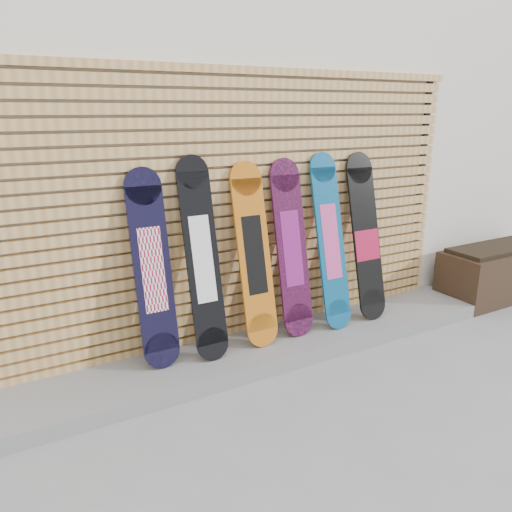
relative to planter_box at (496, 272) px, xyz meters
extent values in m
plane|color=gray|center=(-2.71, -0.60, -0.29)|extent=(80.00, 80.00, 0.00)
cube|color=silver|center=(-2.21, 2.90, 1.51)|extent=(12.00, 5.00, 3.60)
cube|color=slate|center=(-2.86, 0.08, -0.23)|extent=(4.60, 0.70, 0.12)
cube|color=tan|center=(-2.86, 0.37, -0.15)|extent=(4.20, 0.05, 0.08)
cube|color=tan|center=(-2.86, 0.37, -0.05)|extent=(4.20, 0.05, 0.08)
cube|color=tan|center=(-2.86, 0.37, 0.04)|extent=(4.20, 0.05, 0.07)
cube|color=tan|center=(-2.86, 0.37, 0.14)|extent=(4.20, 0.05, 0.07)
cube|color=tan|center=(-2.86, 0.37, 0.24)|extent=(4.20, 0.05, 0.07)
cube|color=tan|center=(-2.86, 0.37, 0.33)|extent=(4.20, 0.05, 0.07)
cube|color=tan|center=(-2.86, 0.37, 0.43)|extent=(4.20, 0.05, 0.07)
cube|color=tan|center=(-2.86, 0.37, 0.53)|extent=(4.20, 0.05, 0.07)
cube|color=tan|center=(-2.86, 0.37, 0.63)|extent=(4.20, 0.05, 0.07)
cube|color=tan|center=(-2.86, 0.37, 0.72)|extent=(4.20, 0.05, 0.08)
cube|color=tan|center=(-2.86, 0.37, 0.82)|extent=(4.20, 0.05, 0.08)
cube|color=tan|center=(-2.86, 0.37, 0.92)|extent=(4.20, 0.05, 0.08)
cube|color=tan|center=(-2.86, 0.37, 1.01)|extent=(4.20, 0.05, 0.08)
cube|color=tan|center=(-2.86, 0.37, 1.11)|extent=(4.20, 0.05, 0.08)
cube|color=tan|center=(-2.86, 0.37, 1.21)|extent=(4.20, 0.05, 0.08)
cube|color=tan|center=(-2.86, 0.37, 1.30)|extent=(4.20, 0.05, 0.08)
cube|color=tan|center=(-2.86, 0.37, 1.40)|extent=(4.20, 0.05, 0.08)
cube|color=tan|center=(-2.86, 0.37, 1.50)|extent=(4.20, 0.05, 0.08)
cube|color=tan|center=(-2.86, 0.37, 1.60)|extent=(4.20, 0.05, 0.08)
cube|color=tan|center=(-2.86, 0.37, 1.69)|extent=(4.20, 0.05, 0.08)
cube|color=tan|center=(-2.86, 0.37, 1.79)|extent=(4.20, 0.05, 0.08)
cube|color=tan|center=(-2.86, 0.37, 1.89)|extent=(4.20, 0.05, 0.08)
cube|color=black|center=(-0.84, 0.40, 0.83)|extent=(0.06, 0.04, 2.23)
cube|color=tan|center=(-2.86, 0.37, 1.98)|extent=(4.26, 0.07, 0.06)
cube|color=black|center=(0.00, 0.00, -0.02)|extent=(1.30, 0.54, 0.54)
cube|color=black|center=(0.00, 0.00, 0.28)|extent=(1.20, 0.43, 0.04)
cube|color=black|center=(-3.73, 0.20, 0.57)|extent=(0.28, 0.24, 1.20)
cylinder|color=black|center=(-3.73, 0.09, -0.03)|extent=(0.28, 0.07, 0.28)
cylinder|color=black|center=(-3.73, 0.31, 1.16)|extent=(0.28, 0.07, 0.28)
cube|color=white|center=(-3.73, 0.20, 0.57)|extent=(0.17, 0.14, 0.62)
cube|color=black|center=(-3.35, 0.16, 0.60)|extent=(0.26, 0.31, 1.29)
cylinder|color=black|center=(-3.35, 0.02, -0.04)|extent=(0.26, 0.08, 0.26)
cylinder|color=black|center=(-3.35, 0.31, 1.24)|extent=(0.26, 0.08, 0.26)
cube|color=white|center=(-3.35, 0.16, 0.60)|extent=(0.16, 0.17, 0.65)
cube|color=#C26614|center=(-2.90, 0.17, 0.57)|extent=(0.28, 0.29, 1.20)
cylinder|color=#C26614|center=(-2.90, 0.03, -0.03)|extent=(0.28, 0.08, 0.28)
cylinder|color=#C26614|center=(-2.90, 0.31, 1.16)|extent=(0.28, 0.08, 0.28)
cube|color=black|center=(-2.90, 0.17, 0.57)|extent=(0.17, 0.17, 0.62)
cube|color=black|center=(-2.53, 0.18, 0.57)|extent=(0.28, 0.28, 1.20)
cylinder|color=black|center=(-2.53, 0.05, -0.03)|extent=(0.28, 0.08, 0.28)
cylinder|color=black|center=(-2.53, 0.31, 1.17)|extent=(0.28, 0.08, 0.28)
cube|color=#881B76|center=(-2.53, 0.18, 0.57)|extent=(0.18, 0.16, 0.63)
cube|color=#0D5180|center=(-2.15, 0.15, 0.59)|extent=(0.26, 0.33, 1.26)
cylinder|color=#0D5180|center=(-2.15, 0.00, -0.04)|extent=(0.26, 0.08, 0.26)
cylinder|color=#0D5180|center=(-2.15, 0.31, 1.21)|extent=(0.26, 0.08, 0.26)
cube|color=#ED53A2|center=(-2.15, 0.15, 0.59)|extent=(0.16, 0.18, 0.64)
cube|color=black|center=(-1.74, 0.16, 0.58)|extent=(0.29, 0.32, 1.22)
cylinder|color=black|center=(-1.74, 0.01, -0.03)|extent=(0.29, 0.09, 0.28)
cylinder|color=black|center=(-1.74, 0.30, 1.18)|extent=(0.29, 0.09, 0.28)
cube|color=maroon|center=(-1.74, 0.14, 0.50)|extent=(0.27, 0.09, 0.27)
camera|label=1|loc=(-4.77, -3.18, 1.69)|focal=35.00mm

